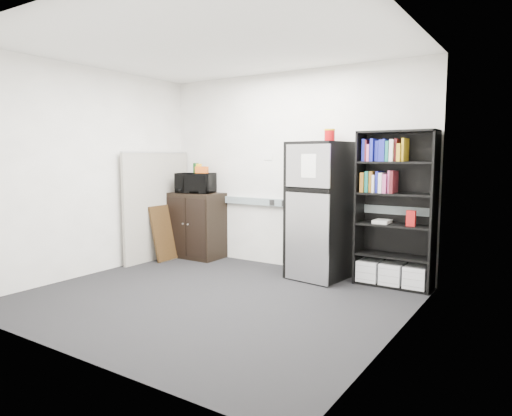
% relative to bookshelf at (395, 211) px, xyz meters
% --- Properties ---
extents(floor, '(4.00, 4.00, 0.00)m').
position_rel_bookshelf_xyz_m(floor, '(-1.53, -1.57, -0.91)').
color(floor, black).
rests_on(floor, ground).
extents(wall_back, '(4.00, 0.02, 2.70)m').
position_rel_bookshelf_xyz_m(wall_back, '(-1.53, 0.18, 0.44)').
color(wall_back, silver).
rests_on(wall_back, floor).
extents(wall_right, '(0.02, 3.50, 2.70)m').
position_rel_bookshelf_xyz_m(wall_right, '(0.47, -1.57, 0.44)').
color(wall_right, silver).
rests_on(wall_right, floor).
extents(wall_left, '(0.02, 3.50, 2.70)m').
position_rel_bookshelf_xyz_m(wall_left, '(-3.53, -1.57, 0.44)').
color(wall_left, silver).
rests_on(wall_left, floor).
extents(ceiling, '(4.00, 3.50, 0.02)m').
position_rel_bookshelf_xyz_m(ceiling, '(-1.53, -1.57, 1.79)').
color(ceiling, white).
rests_on(ceiling, wall_back).
extents(electrical_raceway, '(3.92, 0.05, 0.10)m').
position_rel_bookshelf_xyz_m(electrical_raceway, '(-1.53, 0.15, -0.01)').
color(electrical_raceway, gray).
rests_on(electrical_raceway, wall_back).
extents(wall_note, '(0.14, 0.00, 0.10)m').
position_rel_bookshelf_xyz_m(wall_note, '(-1.88, 0.18, 0.64)').
color(wall_note, white).
rests_on(wall_note, wall_back).
extents(bookshelf, '(0.90, 0.34, 1.85)m').
position_rel_bookshelf_xyz_m(bookshelf, '(0.00, 0.00, 0.00)').
color(bookshelf, black).
rests_on(bookshelf, floor).
extents(cubicle_partition, '(0.06, 1.30, 1.62)m').
position_rel_bookshelf_xyz_m(cubicle_partition, '(-3.43, -0.49, -0.10)').
color(cubicle_partition, '#A49E91').
rests_on(cubicle_partition, floor).
extents(cabinet, '(0.80, 0.53, 1.00)m').
position_rel_bookshelf_xyz_m(cabinet, '(-3.01, -0.06, -0.41)').
color(cabinet, black).
rests_on(cabinet, floor).
extents(microwave, '(0.64, 0.52, 0.30)m').
position_rel_bookshelf_xyz_m(microwave, '(-3.01, -0.08, 0.24)').
color(microwave, black).
rests_on(microwave, cabinet).
extents(snack_box_a, '(0.07, 0.06, 0.15)m').
position_rel_bookshelf_xyz_m(snack_box_a, '(-3.03, -0.05, 0.46)').
color(snack_box_a, '#1B612C').
rests_on(snack_box_a, microwave).
extents(snack_box_b, '(0.08, 0.06, 0.15)m').
position_rel_bookshelf_xyz_m(snack_box_b, '(-3.03, -0.05, 0.46)').
color(snack_box_b, '#0C380F').
rests_on(snack_box_b, microwave).
extents(snack_box_c, '(0.08, 0.07, 0.14)m').
position_rel_bookshelf_xyz_m(snack_box_c, '(-2.97, -0.05, 0.46)').
color(snack_box_c, gold).
rests_on(snack_box_c, microwave).
extents(snack_bag, '(0.20, 0.16, 0.10)m').
position_rel_bookshelf_xyz_m(snack_bag, '(-2.87, -0.10, 0.44)').
color(snack_bag, '#CB5214').
rests_on(snack_bag, microwave).
extents(refrigerator, '(0.73, 0.76, 1.73)m').
position_rel_bookshelf_xyz_m(refrigerator, '(-0.92, -0.14, -0.05)').
color(refrigerator, black).
rests_on(refrigerator, floor).
extents(coffee_can, '(0.13, 0.13, 0.18)m').
position_rel_bookshelf_xyz_m(coffee_can, '(-0.85, -0.02, 0.91)').
color(coffee_can, '#A1070B').
rests_on(coffee_can, refrigerator).
extents(framed_poster, '(0.22, 0.65, 0.82)m').
position_rel_bookshelf_xyz_m(framed_poster, '(-3.30, -0.37, -0.50)').
color(framed_poster, black).
rests_on(framed_poster, floor).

